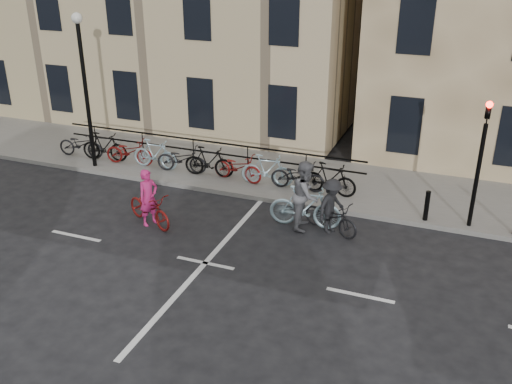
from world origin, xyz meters
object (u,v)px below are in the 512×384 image
(cyclist_pink, at_px, (149,206))
(cyclist_grey, at_px, (305,201))
(cyclist_dark, at_px, (331,211))
(lamp_post, at_px, (84,73))
(traffic_light, at_px, (482,149))

(cyclist_pink, height_order, cyclist_grey, cyclist_grey)
(cyclist_grey, bearing_deg, cyclist_dark, -97.73)
(cyclist_grey, xyz_separation_m, cyclist_dark, (0.77, -0.03, -0.18))
(cyclist_dark, bearing_deg, cyclist_grey, 111.11)
(cyclist_pink, xyz_separation_m, cyclist_grey, (4.23, 1.45, 0.23))
(lamp_post, relative_size, cyclist_grey, 2.49)
(cyclist_pink, bearing_deg, cyclist_dark, -49.90)
(lamp_post, height_order, cyclist_grey, lamp_post)
(lamp_post, bearing_deg, cyclist_dark, -9.78)
(cyclist_pink, bearing_deg, cyclist_grey, -46.89)
(traffic_light, height_order, lamp_post, lamp_post)
(lamp_post, distance_m, cyclist_dark, 9.62)
(lamp_post, distance_m, cyclist_pink, 5.81)
(cyclist_grey, relative_size, cyclist_dark, 1.12)
(cyclist_grey, distance_m, cyclist_dark, 0.79)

